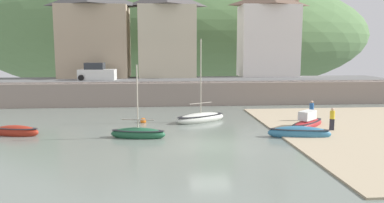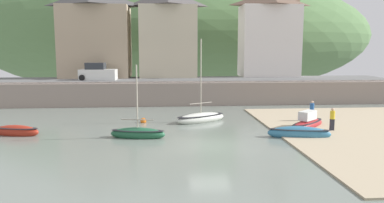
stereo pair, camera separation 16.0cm
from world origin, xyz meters
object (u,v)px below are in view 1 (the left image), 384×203
Objects in this scene: waterfront_building_centre at (167,33)px; fishing_boat_green at (299,133)px; waterfront_building_left at (95,32)px; person_near_water at (332,118)px; dinghy_open_wooden at (307,123)px; mooring_buoy at (143,121)px; sailboat_nearest_shore at (16,131)px; person_on_slipway at (312,109)px; rowboat_small_beached at (201,118)px; waterfront_building_right at (268,34)px; parked_car_near_slipway at (97,73)px; church_with_spire at (285,12)px; sailboat_tall_mast at (138,133)px.

waterfront_building_centre reaches higher than fishing_boat_green.
waterfront_building_left reaches higher than person_near_water.
dinghy_open_wooden is 1.93m from person_near_water.
waterfront_building_left is at bearing 89.32° from dinghy_open_wooden.
fishing_boat_green is 12.22m from mooring_buoy.
person_on_slipway reaches higher than sailboat_nearest_shore.
rowboat_small_beached is at bearing 147.19° from fishing_boat_green.
mooring_buoy is (-15.21, -17.73, -7.66)m from waterfront_building_right.
parked_car_near_slipway is 8.65× the size of mooring_buoy.
sailboat_nearest_shore is at bearing -174.22° from fishing_boat_green.
rowboat_small_beached is at bearing -82.37° from waterfront_building_centre.
parked_car_near_slipway is (-16.41, 19.19, 2.90)m from fishing_boat_green.
fishing_boat_green is (-7.95, -27.69, -10.60)m from church_with_spire.
waterfront_building_left is 20.44m from mooring_buoy.
waterfront_building_right is at bearing 86.02° from person_near_water.
church_with_spire reaches higher than waterfront_building_centre.
person_on_slipway is (3.03, 5.37, 0.68)m from fishing_boat_green.
person_on_slipway is (11.40, -18.32, -6.87)m from waterfront_building_centre.
mooring_buoy is (0.11, 5.14, -0.15)m from sailboat_tall_mast.
parked_car_near_slipway is at bearing 144.61° from person_on_slipway.
dinghy_open_wooden reaches higher than mooring_buoy.
parked_car_near_slipway is (2.75, 17.00, 2.92)m from sailboat_nearest_shore.
rowboat_small_beached is 4.67m from mooring_buoy.
waterfront_building_centre is (8.88, -0.00, -0.04)m from waterfront_building_left.
mooring_buoy is at bearing 37.06° from sailboat_nearest_shore.
dinghy_open_wooden is 3.30m from fishing_boat_green.
waterfront_building_right reaches higher than rowboat_small_beached.
waterfront_building_right is 28.53m from sailboat_tall_mast.
waterfront_building_left is at bearing 93.90° from rowboat_small_beached.
rowboat_small_beached is at bearing 114.51° from dinghy_open_wooden.
dinghy_open_wooden is (20.83, 0.65, 0.08)m from sailboat_nearest_shore.
waterfront_building_right reaches higher than sailboat_nearest_shore.
rowboat_small_beached is 1.70× the size of dinghy_open_wooden.
parked_car_near_slipway is at bearing -167.88° from waterfront_building_right.
fishing_boat_green is 2.63× the size of person_near_water.
sailboat_tall_mast is at bearing -74.20° from waterfront_building_left.
rowboat_small_beached is at bearing 0.89° from mooring_buoy.
person_near_water reaches higher than dinghy_open_wooden.
person_near_water is at bearing 11.59° from sailboat_nearest_shore.
sailboat_tall_mast reaches higher than person_on_slipway.
waterfront_building_right is (21.80, -0.00, -0.09)m from waterfront_building_left.
waterfront_building_left reaches higher than person_on_slipway.
waterfront_building_left is 30.76m from person_near_water.
person_on_slipway reaches higher than mooring_buoy.
waterfront_building_centre is at bearing 69.04° from rowboat_small_beached.
dinghy_open_wooden is at bearing 14.92° from sailboat_nearest_shore.
parked_car_near_slipway is (-18.09, 16.35, 2.84)m from dinghy_open_wooden.
dinghy_open_wooden is at bearing -38.20° from parked_car_near_slipway.
fishing_boat_green is (8.37, -23.69, -7.56)m from waterfront_building_centre.
dinghy_open_wooden is 0.95× the size of fishing_boat_green.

